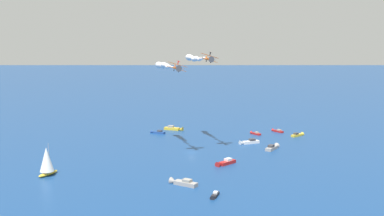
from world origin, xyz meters
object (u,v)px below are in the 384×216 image
motorboat_far_stbd (157,132)px  motorboat_ahead (277,131)px  motorboat_near_centre (255,133)px  motorboat_trailing (215,196)px  wingwalker_lead (210,53)px  motorboat_outer_ring_c (182,183)px  wingwalker_wingman (178,62)px  biplane_wingman (177,68)px  motorboat_outer_ring_b (248,142)px  biplane_lead (209,59)px  motorboat_inshore (174,129)px  motorboat_outer_ring_a (273,147)px  sailboat_far_port (47,161)px  motorboat_mid_cluster (298,135)px  motorboat_offshore (225,163)px

motorboat_far_stbd → motorboat_ahead: 57.29m
motorboat_near_centre → motorboat_trailing: motorboat_near_centre is taller
wingwalker_lead → motorboat_outer_ring_c: bearing=41.7°
motorboat_ahead → motorboat_outer_ring_c: (82.70, 41.67, 0.19)m
motorboat_ahead → wingwalker_wingman: (64.89, 12.77, 34.42)m
biplane_wingman → wingwalker_wingman: wingwalker_wingman is taller
motorboat_outer_ring_b → wingwalker_wingman: size_ratio=6.02×
biplane_lead → wingwalker_lead: wingwalker_lead is taller
motorboat_far_stbd → motorboat_inshore: size_ratio=0.78×
biplane_wingman → wingwalker_wingman: bearing=160.8°
motorboat_outer_ring_a → wingwalker_wingman: wingwalker_wingman is taller
motorboat_outer_ring_b → biplane_lead: 41.64m
sailboat_far_port → wingwalker_wingman: wingwalker_wingman is taller
motorboat_mid_cluster → motorboat_outer_ring_b: size_ratio=0.84×
motorboat_outer_ring_a → biplane_wingman: (37.70, -11.88, 32.13)m
motorboat_inshore → motorboat_ahead: (-37.83, 32.07, -0.25)m
sailboat_far_port → motorboat_offshore: size_ratio=1.15×
biplane_lead → sailboat_far_port: bearing=-3.5°
sailboat_far_port → motorboat_inshore: bearing=-151.0°
motorboat_inshore → motorboat_outer_ring_b: motorboat_inshore is taller
motorboat_offshore → motorboat_ahead: 66.25m
motorboat_mid_cluster → wingwalker_lead: bearing=0.6°
motorboat_offshore → motorboat_outer_ring_a: size_ratio=0.94×
motorboat_trailing → wingwalker_wingman: bearing=-111.2°
motorboat_far_stbd → motorboat_offshore: 62.29m
sailboat_far_port → motorboat_ahead: 112.72m
sailboat_far_port → wingwalker_wingman: 56.31m
wingwalker_wingman → sailboat_far_port: bearing=-4.3°
motorboat_far_stbd → motorboat_mid_cluster: 65.08m
motorboat_outer_ring_b → biplane_wingman: biplane_wingman is taller
sailboat_far_port → motorboat_offshore: (-54.04, 22.41, -4.01)m
motorboat_far_stbd → motorboat_outer_ring_a: bearing=111.2°
motorboat_outer_ring_c → motorboat_mid_cluster: bearing=-160.7°
motorboat_near_centre → wingwalker_lead: size_ratio=4.01×
motorboat_ahead → motorboat_mid_cluster: bearing=91.9°
wingwalker_wingman → motorboat_near_centre: bearing=-164.6°
motorboat_outer_ring_c → biplane_lead: 55.26m
motorboat_offshore → biplane_lead: biplane_lead is taller
motorboat_mid_cluster → wingwalker_lead: 63.26m
motorboat_inshore → biplane_lead: 58.64m
motorboat_mid_cluster → biplane_lead: biplane_lead is taller
wingwalker_lead → motorboat_mid_cluster: bearing=-179.4°
motorboat_mid_cluster → biplane_wingman: biplane_wingman is taller
motorboat_ahead → wingwalker_lead: bearing=14.6°
biplane_wingman → motorboat_offshore: bearing=110.8°
biplane_wingman → motorboat_far_stbd: bearing=-111.3°
motorboat_outer_ring_c → wingwalker_lead: 56.81m
motorboat_near_centre → motorboat_inshore: size_ratio=0.65×
biplane_lead → motorboat_mid_cluster: bearing=-179.6°
motorboat_outer_ring_a → biplane_lead: size_ratio=1.28×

